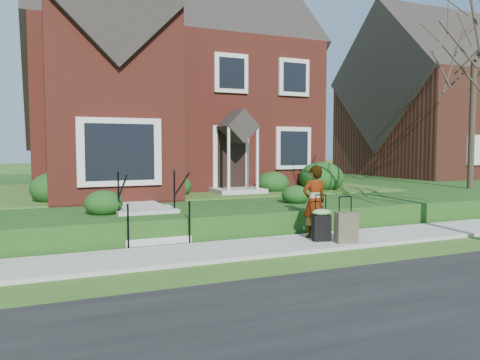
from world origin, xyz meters
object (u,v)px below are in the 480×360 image
woman (314,202)px  suitcase_black (321,223)px  suitcase_olive (346,227)px  front_steps (149,220)px

woman → suitcase_black: woman is taller
suitcase_black → suitcase_olive: (0.39, -0.37, -0.06)m
suitcase_olive → suitcase_black: bearing=148.5°
front_steps → suitcase_black: size_ratio=1.97×
suitcase_black → front_steps: bearing=162.8°
front_steps → suitcase_black: front_steps is taller
front_steps → suitcase_olive: (3.74, -2.33, -0.06)m
suitcase_black → suitcase_olive: size_ratio=1.02×
suitcase_black → suitcase_olive: bearing=-30.1°
woman → suitcase_olive: (0.31, -0.80, -0.48)m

